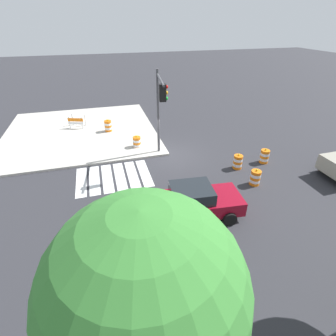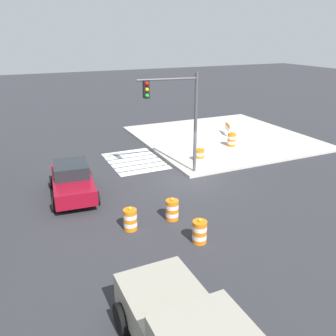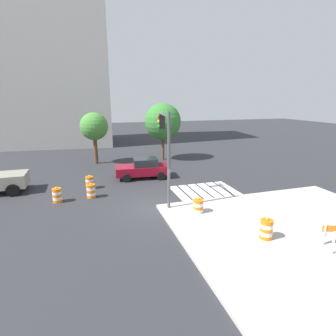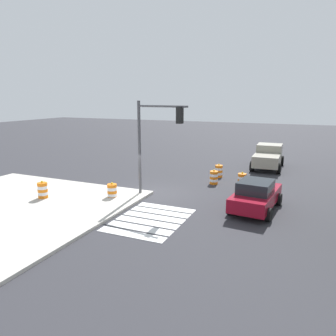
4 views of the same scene
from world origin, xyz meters
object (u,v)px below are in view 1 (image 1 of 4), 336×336
sports_car (195,201)px  construction_barricade (76,121)px  traffic_barrel_near_corner (238,162)px  traffic_barrel_crosswalk_end (137,143)px  street_tree_streetside_mid (145,291)px  traffic_barrel_median_near (264,156)px  traffic_barrel_on_sidewalk (108,126)px  traffic_light_pole (160,103)px  traffic_barrel_median_far (255,178)px

sports_car → construction_barricade: sports_car is taller
traffic_barrel_near_corner → traffic_barrel_crosswalk_end: (5.64, -4.53, 0.00)m
sports_car → street_tree_streetside_mid: size_ratio=0.75×
traffic_barrel_median_near → traffic_barrel_on_sidewalk: bearing=-39.7°
sports_car → traffic_barrel_crosswalk_end: (1.43, -7.97, -0.36)m
sports_car → traffic_barrel_on_sidewalk: 11.95m
traffic_light_pole → traffic_barrel_on_sidewalk: bearing=-62.5°
traffic_barrel_median_far → traffic_light_pole: size_ratio=0.19×
traffic_barrel_on_sidewalk → street_tree_streetside_mid: bearing=89.3°
traffic_barrel_on_sidewalk → traffic_barrel_median_near: bearing=140.3°
traffic_barrel_median_near → traffic_barrel_on_sidewalk: size_ratio=1.00×
construction_barricade → street_tree_streetside_mid: street_tree_streetside_mid is taller
traffic_barrel_crosswalk_end → construction_barricade: bearing=-49.6°
sports_car → traffic_barrel_near_corner: size_ratio=4.37×
construction_barricade → traffic_light_pole: size_ratio=0.26×
traffic_barrel_near_corner → construction_barricade: 13.81m
street_tree_streetside_mid → traffic_barrel_median_far: bearing=-135.7°
traffic_barrel_on_sidewalk → traffic_barrel_crosswalk_end: bearing=116.8°
traffic_barrel_near_corner → traffic_barrel_median_far: bearing=91.6°
traffic_barrel_median_near → traffic_barrel_on_sidewalk: 12.33m
traffic_barrel_median_near → street_tree_streetside_mid: 14.10m
traffic_barrel_near_corner → traffic_barrel_crosswalk_end: 7.24m
traffic_barrel_on_sidewalk → traffic_barrel_near_corner: bearing=132.6°
construction_barricade → traffic_light_pole: 9.69m
traffic_barrel_near_corner → street_tree_streetside_mid: (7.63, 9.41, 3.57)m
traffic_barrel_crosswalk_end → traffic_barrel_near_corner: bearing=141.2°
traffic_barrel_median_near → traffic_barrel_near_corner: bearing=5.4°
traffic_barrel_near_corner → street_tree_streetside_mid: size_ratio=0.17×
traffic_barrel_near_corner → street_tree_streetside_mid: street_tree_streetside_mid is taller
traffic_barrel_crosswalk_end → traffic_barrel_on_sidewalk: (1.79, -3.54, 0.15)m
traffic_barrel_crosswalk_end → traffic_barrel_on_sidewalk: bearing=-63.2°
traffic_light_pole → street_tree_streetside_mid: 12.13m
construction_barricade → street_tree_streetside_mid: bearing=96.9°
traffic_barrel_crosswalk_end → construction_barricade: 6.64m
traffic_light_pole → street_tree_streetside_mid: (3.21, 11.70, 0.12)m
sports_car → traffic_barrel_crosswalk_end: 8.10m
traffic_barrel_median_near → traffic_light_pole: bearing=-17.9°
traffic_barrel_crosswalk_end → street_tree_streetside_mid: 14.54m
construction_barricade → traffic_barrel_on_sidewalk: bearing=148.9°
traffic_barrel_median_far → street_tree_streetside_mid: (7.69, 7.50, 3.57)m
traffic_barrel_crosswalk_end → traffic_light_pole: 4.30m
street_tree_streetside_mid → traffic_barrel_median_near: bearing=-135.2°
traffic_barrel_median_near → sports_car: bearing=30.1°
traffic_barrel_median_far → street_tree_streetside_mid: size_ratio=0.17×
traffic_barrel_near_corner → traffic_barrel_median_near: 2.06m
sports_car → traffic_light_pole: size_ratio=0.81×
traffic_barrel_median_far → traffic_light_pole: 7.04m
traffic_barrel_median_near → traffic_light_pole: size_ratio=0.19×
traffic_barrel_median_near → street_tree_streetside_mid: street_tree_streetside_mid is taller
traffic_barrel_on_sidewalk → street_tree_streetside_mid: 17.82m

